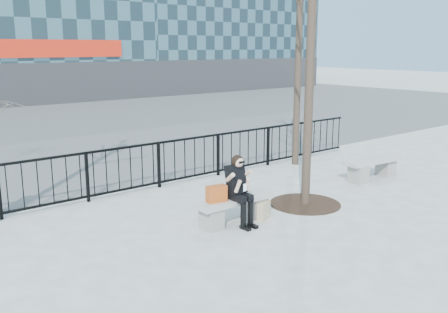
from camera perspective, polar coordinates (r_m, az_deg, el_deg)
ground at (r=9.62m, az=1.18°, el=-7.53°), size 120.00×120.00×0.00m
street_surface at (r=22.89m, az=-23.98°, el=3.10°), size 60.00×23.00×0.01m
railing at (r=11.82m, az=-8.28°, el=-1.08°), size 14.00×0.06×1.10m
tree_grate at (r=10.82m, az=9.25°, el=-5.35°), size 1.50×1.50×0.02m
bench_main at (r=9.53m, az=1.19°, el=-5.83°), size 1.65×0.46×0.49m
bench_second at (r=13.19m, az=16.61°, el=-1.08°), size 1.77×0.49×0.52m
seated_woman at (r=9.30m, az=1.84°, el=-3.91°), size 0.50×0.64×1.34m
handbag at (r=9.19m, az=-0.87°, el=-4.28°), size 0.40×0.23×0.31m
shopping_bag at (r=9.78m, az=4.56°, el=-6.16°), size 0.39×0.27×0.35m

